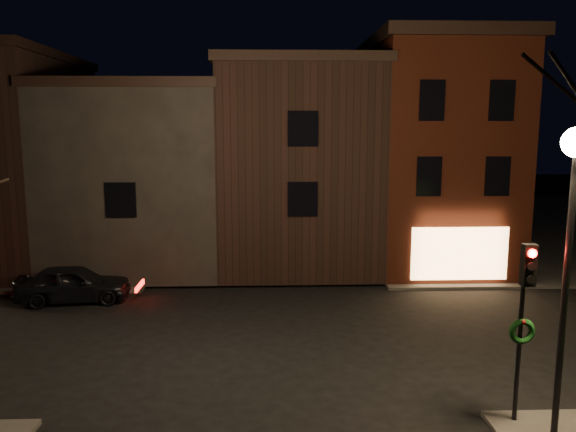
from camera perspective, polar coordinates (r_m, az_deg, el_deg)
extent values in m
plane|color=black|center=(18.14, -2.32, -12.28)|extent=(120.00, 120.00, 0.00)
cube|color=#2D2B28|center=(42.42, 25.96, -0.72)|extent=(30.00, 30.00, 0.12)
cube|color=#3F150B|center=(27.59, 14.65, 5.70)|extent=(6.00, 8.00, 10.00)
cube|color=black|center=(27.80, 15.10, 16.56)|extent=(6.50, 8.50, 0.50)
cube|color=#F8B66F|center=(24.25, 17.02, -3.67)|extent=(4.00, 0.12, 2.20)
cube|color=black|center=(27.50, 0.86, 4.94)|extent=(7.00, 10.00, 9.00)
cube|color=black|center=(27.56, 0.89, 14.73)|extent=(7.30, 10.30, 0.40)
cube|color=black|center=(28.13, -14.09, 3.74)|extent=(7.50, 10.00, 8.00)
cube|color=black|center=(28.07, -14.43, 12.30)|extent=(7.80, 10.30, 0.40)
cylinder|color=black|center=(12.95, 26.29, -7.49)|extent=(0.14, 0.14, 6.00)
cylinder|color=black|center=(13.50, 22.49, -11.04)|extent=(0.10, 0.10, 4.00)
cube|color=black|center=(12.90, 23.25, -4.60)|extent=(0.28, 0.22, 0.90)
cylinder|color=#FF0C07|center=(12.73, 23.55, -3.50)|extent=(0.18, 0.06, 0.18)
cylinder|color=black|center=(12.79, 23.47, -4.72)|extent=(0.18, 0.06, 0.18)
cylinder|color=black|center=(12.86, 23.40, -5.93)|extent=(0.18, 0.06, 0.18)
torus|color=#0C380F|center=(13.39, 22.67, -10.76)|extent=(0.58, 0.14, 0.58)
sphere|color=#990C0C|center=(13.30, 22.77, -9.90)|extent=(0.12, 0.12, 0.12)
imported|color=black|center=(22.93, -20.97, -6.43)|extent=(4.35, 2.15, 1.43)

